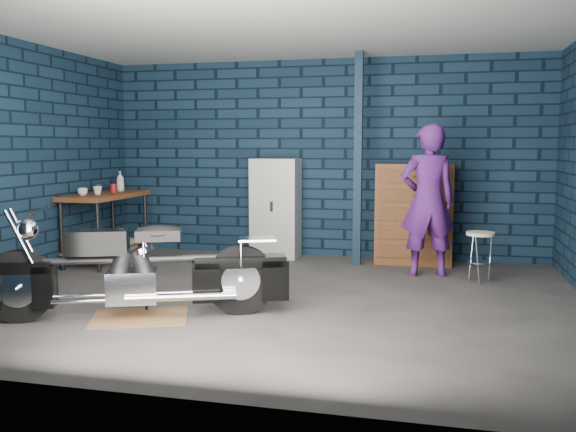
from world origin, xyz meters
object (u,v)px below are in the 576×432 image
Objects in this scene: workbench at (106,228)px; shop_stool at (480,257)px; motorcycle at (138,263)px; person at (428,201)px; storage_bin at (118,249)px; locker at (276,208)px; tool_chest at (414,214)px.

shop_stool is at bearing -1.17° from workbench.
motorcycle is at bearing -54.35° from workbench.
person is 4.16m from storage_bin.
locker reaches higher than tool_chest.
workbench is 2.26m from locker.
person reaches higher than tool_chest.
locker is (2.07, 0.88, 0.22)m from workbench.
motorcycle reaches higher than storage_bin.
shop_stool is (4.68, -0.34, 0.15)m from storage_bin.
person is 0.81m from tool_chest.
tool_chest is at bearing 32.90° from motorcycle.
shop_stool is at bearing -20.39° from locker.
person is at bearing -1.67° from storage_bin.
locker reaches higher than shop_stool.
person is 0.87m from shop_stool.
person is (2.46, 2.43, 0.39)m from motorcycle.
workbench is 0.62× the size of motorcycle.
person reaches higher than storage_bin.
person is 4.10× the size of storage_bin.
person is 1.32× the size of locker.
person is 3.12× the size of shop_stool.
person is at bearing 159.20° from shop_stool.
motorcycle is 3.05m from storage_bin.
motorcycle is at bearing -144.14° from shop_stool.
motorcycle is at bearing -97.61° from locker.
workbench is 3.22× the size of storage_bin.
locker is 2.37× the size of shop_stool.
locker is at bearing -35.20° from person.
locker is at bearing 17.12° from storage_bin.
tool_chest is at bearing 9.18° from storage_bin.
workbench is at bearing -94.63° from storage_bin.
tool_chest is at bearing 0.00° from locker.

